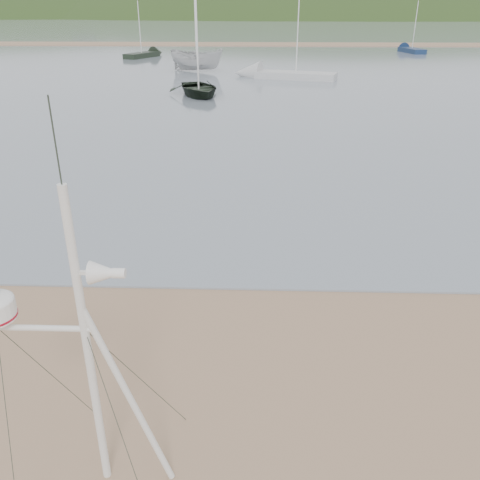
{
  "coord_description": "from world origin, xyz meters",
  "views": [
    {
      "loc": [
        2.6,
        -4.99,
        5.36
      ],
      "look_at": [
        2.39,
        1.0,
        2.55
      ],
      "focal_mm": 38.0,
      "sensor_mm": 36.0,
      "label": 1
    }
  ],
  "objects_px": {
    "boat_white": "(196,41)",
    "boat_dark": "(198,59)",
    "mast_rig": "(91,409)",
    "sailboat_white_near": "(268,74)",
    "sailboat_blue_far": "(406,49)",
    "sailboat_dark_mid": "(150,54)"
  },
  "relations": [
    {
      "from": "boat_white",
      "to": "boat_dark",
      "type": "bearing_deg",
      "value": -153.27
    },
    {
      "from": "mast_rig",
      "to": "sailboat_white_near",
      "type": "height_order",
      "value": "sailboat_white_near"
    },
    {
      "from": "mast_rig",
      "to": "sailboat_blue_far",
      "type": "distance_m",
      "value": 63.11
    },
    {
      "from": "boat_dark",
      "to": "sailboat_dark_mid",
      "type": "height_order",
      "value": "sailboat_dark_mid"
    },
    {
      "from": "boat_dark",
      "to": "boat_white",
      "type": "relative_size",
      "value": 0.91
    },
    {
      "from": "boat_white",
      "to": "sailboat_dark_mid",
      "type": "distance_m",
      "value": 14.56
    },
    {
      "from": "boat_white",
      "to": "sailboat_white_near",
      "type": "height_order",
      "value": "sailboat_white_near"
    },
    {
      "from": "sailboat_white_near",
      "to": "sailboat_dark_mid",
      "type": "bearing_deg",
      "value": 126.95
    },
    {
      "from": "sailboat_blue_far",
      "to": "sailboat_white_near",
      "type": "bearing_deg",
      "value": -125.45
    },
    {
      "from": "boat_dark",
      "to": "sailboat_dark_mid",
      "type": "bearing_deg",
      "value": 87.18
    },
    {
      "from": "boat_white",
      "to": "sailboat_blue_far",
      "type": "relative_size",
      "value": 0.79
    },
    {
      "from": "boat_dark",
      "to": "sailboat_blue_far",
      "type": "bearing_deg",
      "value": 36.14
    },
    {
      "from": "mast_rig",
      "to": "boat_white",
      "type": "xyz_separation_m",
      "value": [
        -3.35,
        40.34,
        1.33
      ]
    },
    {
      "from": "boat_dark",
      "to": "sailboat_blue_far",
      "type": "relative_size",
      "value": 0.72
    },
    {
      "from": "boat_dark",
      "to": "sailboat_white_near",
      "type": "xyz_separation_m",
      "value": [
        4.4,
        8.63,
        -1.95
      ]
    },
    {
      "from": "sailboat_white_near",
      "to": "boat_white",
      "type": "bearing_deg",
      "value": 147.91
    },
    {
      "from": "mast_rig",
      "to": "boat_dark",
      "type": "relative_size",
      "value": 1.05
    },
    {
      "from": "mast_rig",
      "to": "sailboat_dark_mid",
      "type": "bearing_deg",
      "value": 100.53
    },
    {
      "from": "boat_dark",
      "to": "sailboat_white_near",
      "type": "height_order",
      "value": "sailboat_white_near"
    },
    {
      "from": "boat_white",
      "to": "sailboat_dark_mid",
      "type": "height_order",
      "value": "sailboat_dark_mid"
    },
    {
      "from": "boat_dark",
      "to": "sailboat_blue_far",
      "type": "xyz_separation_m",
      "value": [
        21.11,
        32.09,
        -1.95
      ]
    },
    {
      "from": "boat_dark",
      "to": "sailboat_white_near",
      "type": "relative_size",
      "value": 0.54
    }
  ]
}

